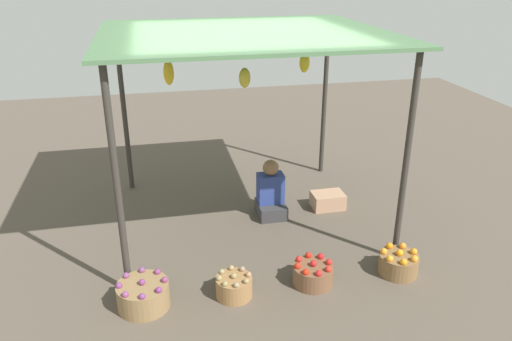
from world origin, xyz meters
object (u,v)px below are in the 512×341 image
object	(u,v)px
basket_purple_onions	(143,295)
basket_potatoes	(234,286)
basket_oranges	(398,263)
basket_red_tomatoes	(313,274)
wooden_crate_near_vendor	(328,200)
vendor_person	(271,194)

from	to	relation	value
basket_purple_onions	basket_potatoes	distance (m)	0.91
basket_purple_onions	basket_oranges	bearing A→B (deg)	-0.14
basket_red_tomatoes	wooden_crate_near_vendor	world-z (taller)	basket_red_tomatoes
basket_potatoes	basket_red_tomatoes	bearing A→B (deg)	2.33
basket_purple_onions	vendor_person	bearing A→B (deg)	43.54
basket_potatoes	basket_red_tomatoes	world-z (taller)	basket_red_tomatoes
vendor_person	basket_red_tomatoes	xyz separation A→B (m)	(0.07, -1.59, -0.18)
basket_oranges	wooden_crate_near_vendor	xyz separation A→B (m)	(-0.22, 1.64, -0.02)
basket_purple_onions	basket_potatoes	bearing A→B (deg)	-1.62
basket_oranges	basket_red_tomatoes	bearing A→B (deg)	179.07
basket_oranges	wooden_crate_near_vendor	distance (m)	1.65
basket_oranges	wooden_crate_near_vendor	world-z (taller)	basket_oranges
basket_potatoes	basket_red_tomatoes	distance (m)	0.85
basket_purple_onions	basket_red_tomatoes	world-z (taller)	basket_purple_onions
vendor_person	basket_purple_onions	world-z (taller)	vendor_person
vendor_person	basket_red_tomatoes	bearing A→B (deg)	-87.50
basket_red_tomatoes	basket_oranges	bearing A→B (deg)	-0.93
basket_purple_onions	basket_red_tomatoes	bearing A→B (deg)	0.30
wooden_crate_near_vendor	basket_red_tomatoes	bearing A→B (deg)	-114.76
vendor_person	wooden_crate_near_vendor	xyz separation A→B (m)	(0.82, 0.03, -0.19)
basket_oranges	wooden_crate_near_vendor	bearing A→B (deg)	97.80
basket_purple_onions	basket_oranges	world-z (taller)	basket_purple_onions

